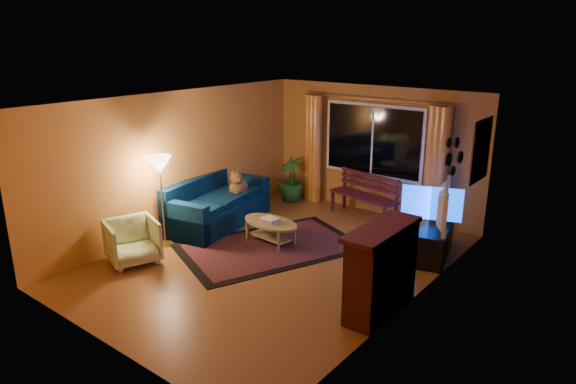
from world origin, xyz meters
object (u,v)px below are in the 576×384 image
Objects in this scene: bench at (363,207)px; floor_lamp at (162,202)px; coffee_table at (271,232)px; tv_console at (435,240)px; sofa at (218,202)px; armchair at (132,239)px.

bench is 3.82m from floor_lamp.
tv_console reaches higher than coffee_table.
sofa is at bearing 89.67° from floor_lamp.
sofa is at bearing 23.82° from armchair.
floor_lamp is at bearing -100.98° from sofa.
armchair is 4.77m from tv_console.
armchair is 2.26m from coffee_table.
sofa is 2.03× the size of coffee_table.
bench is at bearing 74.17° from coffee_table.
armchair reaches higher than coffee_table.
bench is at bearing -4.47° from armchair.
armchair is (0.14, -2.00, -0.07)m from sofa.
bench is 1.91× the size of armchair.
tv_console is at bearing -29.31° from armchair.
bench is 2.78m from sofa.
bench is 1.13× the size of tv_console.
armchair is at bearing -78.42° from floor_lamp.
tv_console reaches higher than bench.
floor_lamp is at bearing 31.30° from armchair.
sofa is at bearing 176.04° from coffee_table.
sofa is 2.00m from armchair.
coffee_table is at bearing 40.90° from floor_lamp.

